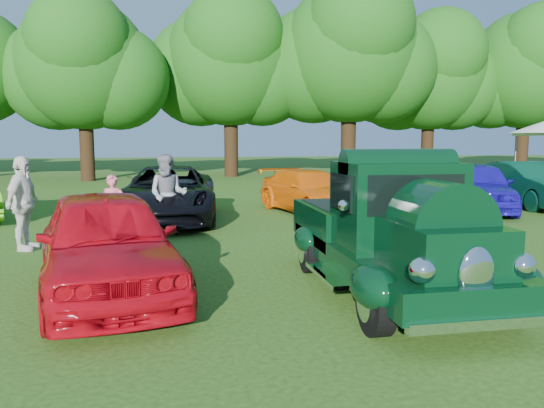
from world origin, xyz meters
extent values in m
plane|color=#224610|center=(0.00, 0.00, 0.00)|extent=(120.00, 120.00, 0.00)
cylinder|color=black|center=(-0.38, -1.99, 0.39)|extent=(0.23, 0.78, 0.78)
cylinder|color=black|center=(1.38, -1.99, 0.39)|extent=(0.23, 0.78, 0.78)
cylinder|color=black|center=(-0.38, 1.04, 0.39)|extent=(0.23, 0.78, 0.78)
cylinder|color=black|center=(1.38, 1.04, 0.39)|extent=(0.23, 0.78, 0.78)
cube|color=black|center=(0.50, -0.40, 0.55)|extent=(1.82, 4.77, 0.36)
cube|color=black|center=(0.50, -1.83, 0.98)|extent=(1.17, 1.54, 0.66)
cube|color=black|center=(0.50, -0.53, 1.34)|extent=(1.65, 1.22, 1.27)
cube|color=black|center=(0.50, -1.12, 1.56)|extent=(1.38, 0.06, 0.55)
cube|color=black|center=(0.50, 1.06, 0.85)|extent=(1.82, 2.17, 0.62)
cube|color=black|center=(0.50, 1.06, 1.15)|extent=(1.57, 1.91, 0.05)
ellipsoid|color=black|center=(-0.41, -1.99, 0.59)|extent=(0.53, 0.91, 0.53)
ellipsoid|color=black|center=(1.41, -1.99, 0.59)|extent=(0.53, 0.91, 0.53)
ellipsoid|color=black|center=(-0.45, 1.04, 0.58)|extent=(0.40, 0.76, 0.45)
ellipsoid|color=black|center=(1.44, 1.04, 0.58)|extent=(0.40, 0.76, 0.45)
ellipsoid|color=white|center=(0.50, -2.62, 0.85)|extent=(0.43, 0.13, 0.63)
sphere|color=white|center=(-0.10, -2.55, 0.91)|extent=(0.30, 0.30, 0.30)
sphere|color=white|center=(1.09, -2.55, 0.91)|extent=(0.30, 0.30, 0.30)
cube|color=white|center=(0.50, -2.78, 0.36)|extent=(1.72, 0.12, 0.12)
cube|color=white|center=(0.50, 2.15, 0.42)|extent=(1.72, 0.12, 0.12)
imported|color=#AF0712|center=(-3.67, 0.33, 0.78)|extent=(2.74, 4.88, 1.57)
imported|color=black|center=(-2.80, 7.38, 0.77)|extent=(2.92, 5.73, 1.55)
imported|color=#EB6308|center=(1.54, 8.29, 0.67)|extent=(2.94, 4.91, 1.33)
imported|color=#170E9D|center=(6.87, 7.61, 0.79)|extent=(3.51, 5.01, 1.58)
imported|color=black|center=(9.22, 8.36, 0.76)|extent=(1.75, 4.68, 1.53)
imported|color=#CC5469|center=(-4.01, 4.61, 0.75)|extent=(0.56, 0.37, 1.51)
imported|color=gray|center=(-2.80, 5.29, 0.97)|extent=(1.08, 0.92, 1.94)
imported|color=silver|center=(-5.73, 3.93, 0.98)|extent=(0.73, 1.23, 1.96)
cylinder|color=slate|center=(12.78, 14.11, 1.22)|extent=(0.06, 0.06, 2.45)
cylinder|color=#2F1F0F|center=(-7.22, 22.82, 1.91)|extent=(0.76, 0.76, 3.82)
sphere|color=#124E10|center=(-7.22, 22.82, 6.27)|extent=(6.99, 6.99, 6.99)
cylinder|color=#2F1F0F|center=(0.92, 24.75, 2.11)|extent=(0.84, 0.84, 4.22)
sphere|color=#124E10|center=(0.92, 24.75, 6.92)|extent=(7.72, 7.72, 7.72)
cylinder|color=#2F1F0F|center=(7.76, 22.89, 2.22)|extent=(0.89, 0.89, 4.45)
sphere|color=#124E10|center=(7.76, 22.89, 7.29)|extent=(8.13, 8.13, 8.13)
cylinder|color=#2F1F0F|center=(13.69, 24.47, 1.96)|extent=(0.79, 0.79, 3.93)
sphere|color=#124E10|center=(13.69, 24.47, 6.44)|extent=(7.18, 7.18, 7.18)
cylinder|color=#2F1F0F|center=(19.96, 23.63, 2.05)|extent=(0.82, 0.82, 4.09)
sphere|color=#124E10|center=(19.96, 23.63, 6.71)|extent=(7.48, 7.48, 7.48)
camera|label=1|loc=(-2.70, -7.67, 2.31)|focal=35.00mm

